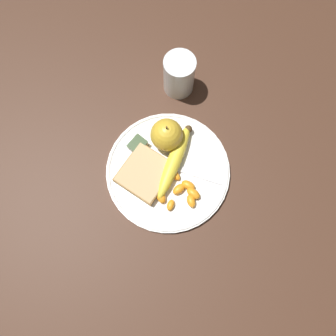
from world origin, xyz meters
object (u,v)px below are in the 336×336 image
apple (167,135)px  jam_packet (138,145)px  fork (173,167)px  bread_slice (145,173)px  banana (175,161)px  plate (168,171)px  juice_glass (179,76)px

apple → jam_packet: 0.07m
fork → jam_packet: jam_packet is taller
bread_slice → jam_packet: size_ratio=2.93×
banana → fork: bearing=-167.1°
plate → fork: (0.01, -0.00, 0.01)m
plate → juice_glass: juice_glass is taller
plate → juice_glass: 0.23m
apple → bread_slice: size_ratio=0.71×
banana → jam_packet: banana is taller
plate → juice_glass: (0.19, 0.12, 0.04)m
banana → fork: (-0.01, -0.00, -0.01)m
banana → fork: banana is taller
bread_slice → jam_packet: 0.07m
juice_glass → bread_slice: 0.25m
plate → bread_slice: size_ratio=2.43×
banana → apple: bearing=58.6°
fork → jam_packet: (-0.01, 0.09, 0.01)m
juice_glass → jam_packet: juice_glass is taller
plate → juice_glass: bearing=32.4°
banana → bread_slice: (-0.06, 0.04, -0.01)m
juice_glass → bread_slice: bearing=-159.3°
fork → jam_packet: bearing=-14.4°
bread_slice → jam_packet: bearing=53.4°
banana → jam_packet: 0.09m
juice_glass → apple: juice_glass is taller
juice_glass → fork: juice_glass is taller
apple → jam_packet: (-0.05, 0.04, -0.03)m
juice_glass → plate: bearing=-147.6°
plate → fork: 0.01m
jam_packet → banana: bearing=-76.8°
juice_glass → bread_slice: juice_glass is taller
apple → banana: apple is taller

